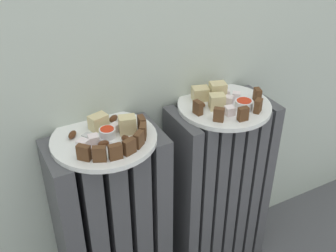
{
  "coord_description": "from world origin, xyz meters",
  "views": [
    {
      "loc": [
        -0.42,
        -0.52,
        1.14
      ],
      "look_at": [
        0.0,
        0.28,
        0.58
      ],
      "focal_mm": 44.23,
      "sensor_mm": 36.0,
      "label": 1
    }
  ],
  "objects_px": {
    "plate_right": "(224,106)",
    "jam_bowl_right": "(244,104)",
    "radiator_left": "(113,230)",
    "jam_bowl_left": "(107,132)",
    "fork": "(97,139)",
    "radiator_right": "(217,191)",
    "plate_left": "(104,139)"
  },
  "relations": [
    {
      "from": "plate_right",
      "to": "jam_bowl_right",
      "type": "distance_m",
      "value": 0.06
    },
    {
      "from": "radiator_left",
      "to": "plate_right",
      "type": "relative_size",
      "value": 2.3
    },
    {
      "from": "jam_bowl_left",
      "to": "jam_bowl_right",
      "type": "distance_m",
      "value": 0.37
    },
    {
      "from": "radiator_left",
      "to": "fork",
      "type": "height_order",
      "value": "fork"
    },
    {
      "from": "radiator_right",
      "to": "plate_right",
      "type": "distance_m",
      "value": 0.3
    },
    {
      "from": "jam_bowl_right",
      "to": "jam_bowl_left",
      "type": "bearing_deg",
      "value": 173.61
    },
    {
      "from": "fork",
      "to": "radiator_right",
      "type": "bearing_deg",
      "value": 0.37
    },
    {
      "from": "plate_left",
      "to": "plate_right",
      "type": "relative_size",
      "value": 1.0
    },
    {
      "from": "plate_left",
      "to": "fork",
      "type": "height_order",
      "value": "fork"
    },
    {
      "from": "jam_bowl_left",
      "to": "plate_left",
      "type": "bearing_deg",
      "value": 160.23
    },
    {
      "from": "radiator_left",
      "to": "plate_right",
      "type": "height_order",
      "value": "plate_right"
    },
    {
      "from": "radiator_left",
      "to": "radiator_right",
      "type": "height_order",
      "value": "same"
    },
    {
      "from": "radiator_left",
      "to": "fork",
      "type": "relative_size",
      "value": 6.31
    },
    {
      "from": "radiator_left",
      "to": "plate_left",
      "type": "relative_size",
      "value": 2.3
    },
    {
      "from": "jam_bowl_left",
      "to": "fork",
      "type": "bearing_deg",
      "value": 178.17
    },
    {
      "from": "jam_bowl_left",
      "to": "fork",
      "type": "relative_size",
      "value": 0.42
    },
    {
      "from": "jam_bowl_right",
      "to": "fork",
      "type": "distance_m",
      "value": 0.4
    },
    {
      "from": "jam_bowl_right",
      "to": "radiator_right",
      "type": "bearing_deg",
      "value": 124.38
    },
    {
      "from": "plate_left",
      "to": "fork",
      "type": "bearing_deg",
      "value": -171.9
    },
    {
      "from": "radiator_left",
      "to": "fork",
      "type": "distance_m",
      "value": 0.31
    },
    {
      "from": "radiator_right",
      "to": "jam_bowl_left",
      "type": "height_order",
      "value": "jam_bowl_left"
    },
    {
      "from": "plate_left",
      "to": "fork",
      "type": "distance_m",
      "value": 0.02
    },
    {
      "from": "plate_right",
      "to": "jam_bowl_left",
      "type": "distance_m",
      "value": 0.34
    },
    {
      "from": "radiator_left",
      "to": "plate_left",
      "type": "distance_m",
      "value": 0.3
    },
    {
      "from": "plate_right",
      "to": "jam_bowl_right",
      "type": "xyz_separation_m",
      "value": [
        0.03,
        -0.04,
        0.02
      ]
    },
    {
      "from": "radiator_right",
      "to": "plate_left",
      "type": "relative_size",
      "value": 2.3
    },
    {
      "from": "plate_left",
      "to": "jam_bowl_left",
      "type": "height_order",
      "value": "jam_bowl_left"
    },
    {
      "from": "jam_bowl_right",
      "to": "plate_right",
      "type": "bearing_deg",
      "value": 124.38
    },
    {
      "from": "radiator_right",
      "to": "radiator_left",
      "type": "bearing_deg",
      "value": 180.0
    },
    {
      "from": "jam_bowl_right",
      "to": "plate_left",
      "type": "bearing_deg",
      "value": 173.28
    },
    {
      "from": "jam_bowl_left",
      "to": "fork",
      "type": "xyz_separation_m",
      "value": [
        -0.03,
        0.0,
        -0.01
      ]
    },
    {
      "from": "radiator_left",
      "to": "jam_bowl_left",
      "type": "xyz_separation_m",
      "value": [
        0.01,
        -0.0,
        0.32
      ]
    }
  ]
}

